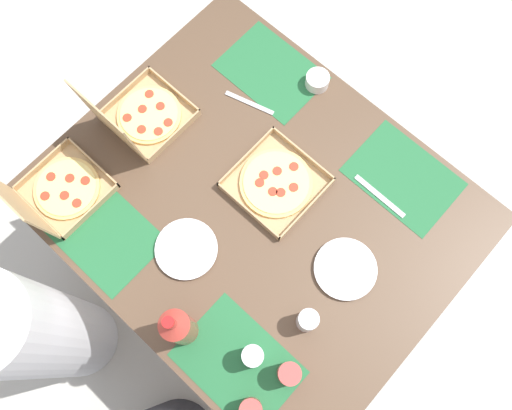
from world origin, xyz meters
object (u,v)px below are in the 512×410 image
object	(u,v)px
cup_dark	(251,410)
condiment_bowl	(317,81)
soda_bottle	(178,327)
pizza_box_center	(141,117)
cup_clear_left	(289,374)
diner_right_seat	(37,332)
pizza_box_corner_right	(276,183)
plate_middle	(345,269)
cup_clear_right	(307,320)
cup_spare	(253,356)
pizza_box_corner_left	(57,191)
plate_far_right	(186,249)

from	to	relation	value
cup_dark	condiment_bowl	xyz separation A→B (m)	(0.57, -0.97, -0.02)
soda_bottle	pizza_box_center	bearing A→B (deg)	-33.89
cup_clear_left	diner_right_seat	size ratio (longest dim) A/B	0.09
soda_bottle	diner_right_seat	size ratio (longest dim) A/B	0.28
pizza_box_corner_right	diner_right_seat	distance (m)	1.00
plate_middle	diner_right_seat	xyz separation A→B (m)	(0.67, 0.86, -0.24)
plate_middle	cup_clear_right	world-z (taller)	cup_clear_right
cup_clear_left	diner_right_seat	xyz separation A→B (m)	(0.74, 0.49, -0.28)
soda_bottle	cup_spare	xyz separation A→B (m)	(-0.21, -0.09, -0.08)
cup_dark	soda_bottle	bearing A→B (deg)	-5.10
pizza_box_corner_right	pizza_box_center	bearing A→B (deg)	16.11
pizza_box_corner_left	diner_right_seat	size ratio (longest dim) A/B	0.25
cup_clear_right	cup_dark	xyz separation A→B (m)	(-0.05, 0.31, -0.01)
pizza_box_center	cup_dark	xyz separation A→B (m)	(-0.92, 0.44, -0.00)
soda_bottle	cup_clear_left	xyz separation A→B (m)	(-0.32, -0.12, -0.08)
plate_middle	cup_dark	size ratio (longest dim) A/B	2.37
plate_middle	diner_right_seat	bearing A→B (deg)	52.20
plate_middle	plate_far_right	distance (m)	0.52
soda_bottle	cup_spare	world-z (taller)	soda_bottle
cup_clear_right	cup_dark	distance (m)	0.31
pizza_box_center	soda_bottle	xyz separation A→B (m)	(-0.61, 0.41, 0.09)
plate_middle	condiment_bowl	size ratio (longest dim) A/B	2.41
pizza_box_corner_left	cup_spare	xyz separation A→B (m)	(-0.83, -0.05, 0.01)
soda_bottle	cup_clear_right	bearing A→B (deg)	-133.52
pizza_box_corner_right	pizza_box_center	world-z (taller)	pizza_box_center
pizza_box_center	condiment_bowl	distance (m)	0.64
pizza_box_center	cup_clear_left	bearing A→B (deg)	162.89
pizza_box_corner_left	cup_spare	world-z (taller)	pizza_box_corner_left
cup_clear_right	condiment_bowl	distance (m)	0.85
pizza_box_corner_left	pizza_box_corner_right	size ratio (longest dim) A/B	1.02
pizza_box_corner_left	pizza_box_center	size ratio (longest dim) A/B	0.99
pizza_box_center	plate_middle	world-z (taller)	pizza_box_center
plate_middle	soda_bottle	size ratio (longest dim) A/B	0.63
soda_bottle	condiment_bowl	xyz separation A→B (m)	(0.26, -0.94, -0.11)
diner_right_seat	pizza_box_center	bearing A→B (deg)	-75.91
cup_dark	condiment_bowl	world-z (taller)	cup_dark
plate_far_right	cup_clear_left	world-z (taller)	cup_clear_left
plate_far_right	cup_spare	size ratio (longest dim) A/B	1.93
pizza_box_corner_left	cup_clear_left	bearing A→B (deg)	-174.65
pizza_box_center	cup_clear_right	bearing A→B (deg)	171.29
cup_dark	diner_right_seat	distance (m)	0.85
pizza_box_corner_right	cup_dark	size ratio (longest dim) A/B	3.27
pizza_box_center	plate_far_right	distance (m)	0.49
pizza_box_corner_left	pizza_box_center	xyz separation A→B (m)	(-0.01, -0.38, 0.00)
cup_dark	cup_spare	world-z (taller)	cup_spare
pizza_box_corner_right	cup_clear_left	distance (m)	0.62
plate_far_right	soda_bottle	xyz separation A→B (m)	(-0.18, 0.19, 0.12)
cup_clear_left	condiment_bowl	size ratio (longest dim) A/B	1.22
cup_clear_left	cup_dark	bearing A→B (deg)	84.13
pizza_box_center	cup_dark	bearing A→B (deg)	154.52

